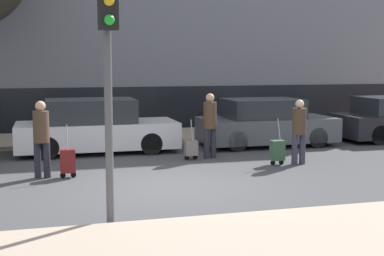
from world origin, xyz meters
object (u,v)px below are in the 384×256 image
(trolley_left, at_px, (68,161))
(trolley_right, at_px, (277,150))
(trolley_center, at_px, (191,148))
(pedestrian_left, at_px, (41,134))
(traffic_light, at_px, (108,50))
(parked_car_2, at_px, (266,124))
(pedestrian_center, at_px, (210,122))
(parked_bicycle, at_px, (220,120))
(parked_car_1, at_px, (95,128))
(pedestrian_right, at_px, (299,128))

(trolley_left, distance_m, trolley_right, 4.99)
(trolley_left, distance_m, trolley_center, 3.42)
(pedestrian_left, distance_m, trolley_left, 0.80)
(trolley_left, distance_m, traffic_light, 4.45)
(parked_car_2, distance_m, pedestrian_center, 2.80)
(pedestrian_left, xyz_separation_m, trolley_right, (5.51, 0.01, -0.59))
(parked_car_2, distance_m, pedestrian_left, 7.12)
(pedestrian_center, height_order, parked_bicycle, pedestrian_center)
(trolley_right, xyz_separation_m, parked_bicycle, (0.42, 5.73, 0.13))
(parked_car_1, xyz_separation_m, pedestrian_right, (4.65, -3.11, 0.21))
(parked_car_2, height_order, pedestrian_left, pedestrian_left)
(pedestrian_center, height_order, pedestrian_right, pedestrian_center)
(trolley_left, relative_size, trolley_center, 1.12)
(pedestrian_center, xyz_separation_m, traffic_light, (-3.19, -5.26, 1.71))
(parked_car_2, xyz_separation_m, parked_bicycle, (-0.53, 2.77, -0.17))
(pedestrian_center, bearing_deg, trolley_center, -179.92)
(pedestrian_right, bearing_deg, parked_car_1, 149.95)
(parked_car_2, xyz_separation_m, pedestrian_left, (-6.46, -2.96, 0.29))
(parked_car_1, distance_m, pedestrian_center, 3.30)
(parked_car_1, relative_size, pedestrian_center, 2.59)
(parked_car_2, relative_size, pedestrian_right, 2.52)
(pedestrian_center, xyz_separation_m, pedestrian_right, (1.86, -1.37, -0.07))
(trolley_left, distance_m, parked_bicycle, 7.98)
(pedestrian_right, relative_size, parked_bicycle, 0.90)
(pedestrian_right, bearing_deg, trolley_right, -179.94)
(traffic_light, relative_size, parked_bicycle, 2.12)
(trolley_center, bearing_deg, parked_bicycle, 63.28)
(pedestrian_center, distance_m, trolley_center, 0.85)
(pedestrian_left, xyz_separation_m, parked_bicycle, (5.94, 5.73, -0.46))
(parked_car_2, bearing_deg, parked_car_1, 178.74)
(pedestrian_center, height_order, trolley_right, pedestrian_center)
(trolley_center, relative_size, traffic_light, 0.28)
(parked_car_1, bearing_deg, parked_bicycle, 30.46)
(parked_car_2, xyz_separation_m, trolley_left, (-5.93, -3.11, -0.29))
(pedestrian_right, relative_size, traffic_light, 0.42)
(parked_car_1, xyz_separation_m, parked_car_2, (5.04, -0.11, -0.03))
(trolley_center, bearing_deg, trolley_right, -33.47)
(parked_bicycle, bearing_deg, pedestrian_left, -136.00)
(parked_bicycle, bearing_deg, trolley_right, -94.20)
(parked_car_2, bearing_deg, parked_bicycle, 100.80)
(parked_car_1, bearing_deg, traffic_light, -93.27)
(parked_car_2, distance_m, trolley_center, 3.31)
(pedestrian_center, bearing_deg, parked_car_2, 24.49)
(pedestrian_left, relative_size, trolley_center, 1.61)
(pedestrian_right, height_order, parked_bicycle, pedestrian_right)
(trolley_left, bearing_deg, trolley_center, 23.61)
(parked_car_2, height_order, parked_bicycle, parked_car_2)
(pedestrian_center, bearing_deg, pedestrian_right, -47.65)
(trolley_left, distance_m, pedestrian_center, 4.01)
(trolley_right, bearing_deg, traffic_light, -138.86)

